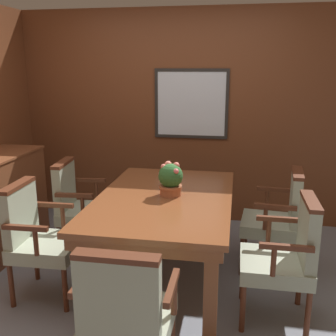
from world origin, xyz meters
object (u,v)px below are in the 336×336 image
at_px(chair_left_near, 38,235).
at_px(chair_head_near, 126,314).
at_px(dining_table, 165,207).
at_px(chair_right_near, 286,254).
at_px(chair_right_far, 278,216).
at_px(chair_left_far, 79,204).
at_px(potted_plant, 171,179).

bearing_deg(chair_left_near, chair_head_near, -133.69).
height_order(dining_table, chair_head_near, chair_head_near).
bearing_deg(chair_right_near, chair_right_far, 179.12).
height_order(chair_left_far, potted_plant, potted_plant).
height_order(chair_left_near, chair_head_near, same).
bearing_deg(chair_right_far, potted_plant, -63.94).
bearing_deg(chair_left_near, chair_left_far, -4.37).
distance_m(chair_right_far, potted_plant, 1.06).
height_order(chair_right_near, chair_left_far, same).
bearing_deg(chair_left_far, potted_plant, -115.18).
xyz_separation_m(chair_left_far, chair_head_near, (0.94, -1.62, 0.00)).
relative_size(chair_right_far, potted_plant, 3.31).
bearing_deg(potted_plant, chair_left_far, 160.39).
xyz_separation_m(dining_table, potted_plant, (0.04, 0.03, 0.24)).
xyz_separation_m(dining_table, chair_left_far, (-0.92, 0.38, -0.16)).
relative_size(chair_left_near, chair_left_far, 1.00).
bearing_deg(chair_head_near, chair_right_far, -120.31).
distance_m(chair_left_near, potted_plant, 1.15).
xyz_separation_m(chair_left_far, potted_plant, (0.96, -0.34, 0.40)).
xyz_separation_m(chair_head_near, chair_right_far, (0.94, 1.63, 0.00)).
relative_size(chair_left_far, potted_plant, 3.31).
relative_size(chair_left_near, potted_plant, 3.31).
height_order(dining_table, chair_left_far, chair_left_far).
xyz_separation_m(chair_right_near, potted_plant, (-0.90, 0.41, 0.40)).
distance_m(chair_left_far, chair_head_near, 1.88).
height_order(chair_left_near, chair_left_far, same).
bearing_deg(potted_plant, dining_table, -142.85).
bearing_deg(dining_table, chair_right_far, 21.72).
bearing_deg(chair_left_near, potted_plant, -69.42).
bearing_deg(dining_table, chair_left_far, 157.77).
height_order(chair_head_near, chair_right_far, same).
distance_m(chair_left_near, chair_right_near, 1.90).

